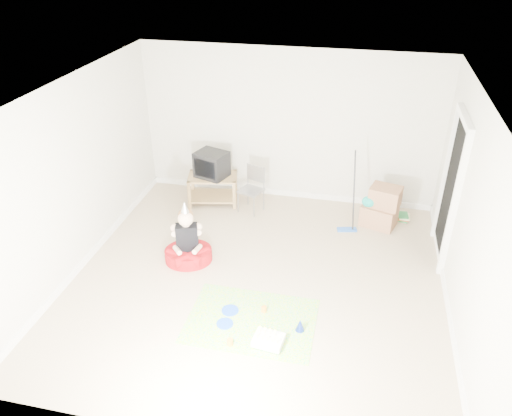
% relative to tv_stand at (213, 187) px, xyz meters
% --- Properties ---
extents(ground, '(5.00, 5.00, 0.00)m').
position_rel_tv_stand_xyz_m(ground, '(1.21, -1.97, -0.30)').
color(ground, tan).
rests_on(ground, ground).
extents(doorway_recess, '(0.02, 0.90, 2.05)m').
position_rel_tv_stand_xyz_m(doorway_recess, '(3.69, -0.77, 0.73)').
color(doorway_recess, black).
rests_on(doorway_recess, ground).
extents(tv_stand, '(0.91, 0.67, 0.51)m').
position_rel_tv_stand_xyz_m(tv_stand, '(0.00, 0.00, 0.00)').
color(tv_stand, olive).
rests_on(tv_stand, ground).
extents(crt_tv, '(0.61, 0.55, 0.43)m').
position_rel_tv_stand_xyz_m(crt_tv, '(-0.00, 0.00, 0.43)').
color(crt_tv, black).
rests_on(crt_tv, tv_stand).
extents(folding_chair, '(0.46, 0.45, 0.79)m').
position_rel_tv_stand_xyz_m(folding_chair, '(0.71, -0.15, 0.09)').
color(folding_chair, gray).
rests_on(folding_chair, ground).
extents(cardboard_boxes, '(0.64, 0.55, 0.67)m').
position_rel_tv_stand_xyz_m(cardboard_boxes, '(2.83, -0.14, 0.02)').
color(cardboard_boxes, '#A06E4D').
rests_on(cardboard_boxes, ground).
extents(floor_mop, '(0.32, 0.41, 1.23)m').
position_rel_tv_stand_xyz_m(floor_mop, '(2.34, -0.43, -0.04)').
color(floor_mop, blue).
rests_on(floor_mop, ground).
extents(book_pile, '(0.23, 0.27, 0.11)m').
position_rel_tv_stand_xyz_m(book_pile, '(3.23, 0.12, -0.25)').
color(book_pile, '#246E38').
rests_on(book_pile, ground).
extents(seated_woman, '(0.85, 0.85, 0.98)m').
position_rel_tv_stand_xyz_m(seated_woman, '(0.15, -1.74, -0.09)').
color(seated_woman, '#AC0F15').
rests_on(seated_woman, ground).
extents(party_mat, '(1.57, 1.14, 0.01)m').
position_rel_tv_stand_xyz_m(party_mat, '(1.31, -2.78, -0.30)').
color(party_mat, '#E02F7B').
rests_on(party_mat, ground).
extents(birthday_cake, '(0.37, 0.31, 0.16)m').
position_rel_tv_stand_xyz_m(birthday_cake, '(1.59, -3.11, -0.25)').
color(birthday_cake, white).
rests_on(birthday_cake, party_mat).
extents(blue_plate_near, '(0.27, 0.27, 0.01)m').
position_rel_tv_stand_xyz_m(blue_plate_near, '(1.01, -2.66, -0.29)').
color(blue_plate_near, blue).
rests_on(blue_plate_near, party_mat).
extents(blue_plate_far, '(0.25, 0.25, 0.01)m').
position_rel_tv_stand_xyz_m(blue_plate_far, '(1.01, -2.91, -0.29)').
color(blue_plate_far, blue).
rests_on(blue_plate_far, party_mat).
extents(orange_cup_near, '(0.09, 0.09, 0.08)m').
position_rel_tv_stand_xyz_m(orange_cup_near, '(1.43, -2.59, -0.26)').
color(orange_cup_near, orange).
rests_on(orange_cup_near, party_mat).
extents(orange_cup_far, '(0.09, 0.09, 0.08)m').
position_rel_tv_stand_xyz_m(orange_cup_far, '(1.16, -3.23, -0.25)').
color(orange_cup_far, orange).
rests_on(orange_cup_far, party_mat).
extents(blue_party_hat, '(0.15, 0.15, 0.16)m').
position_rel_tv_stand_xyz_m(blue_party_hat, '(1.92, -2.82, -0.21)').
color(blue_party_hat, '#1830A8').
rests_on(blue_party_hat, party_mat).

